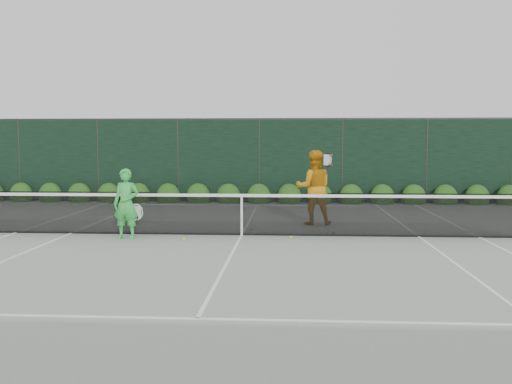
{
  "coord_description": "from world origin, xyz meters",
  "views": [
    {
      "loc": [
        1.15,
        -13.24,
        2.19
      ],
      "look_at": [
        0.32,
        0.3,
        1.0
      ],
      "focal_mm": 40.0,
      "sensor_mm": 36.0,
      "label": 1
    }
  ],
  "objects": [
    {
      "name": "player_woman",
      "position": [
        -2.58,
        -0.6,
        0.8
      ],
      "size": [
        0.66,
        0.43,
        1.59
      ],
      "rotation": [
        0.0,
        0.0,
        -0.08
      ],
      "color": "green",
      "rests_on": "ground"
    },
    {
      "name": "player_man",
      "position": [
        1.76,
        1.9,
        0.99
      ],
      "size": [
        1.0,
        0.8,
        1.98
      ],
      "rotation": [
        0.0,
        0.0,
        3.19
      ],
      "color": "orange",
      "rests_on": "ground"
    },
    {
      "name": "court_lines",
      "position": [
        0.0,
        0.0,
        0.01
      ],
      "size": [
        11.03,
        23.83,
        0.01
      ],
      "color": "white",
      "rests_on": "ground"
    },
    {
      "name": "tennis_balls",
      "position": [
        0.53,
        -0.02,
        0.03
      ],
      "size": [
        3.47,
        1.69,
        0.07
      ],
      "color": "#B8E332",
      "rests_on": "ground"
    },
    {
      "name": "hedge_row",
      "position": [
        -0.0,
        7.15,
        0.23
      ],
      "size": [
        31.66,
        0.65,
        0.94
      ],
      "color": "#16390F",
      "rests_on": "ground"
    },
    {
      "name": "tennis_net",
      "position": [
        -0.02,
        0.0,
        0.53
      ],
      "size": [
        12.9,
        0.1,
        1.07
      ],
      "color": "#10311C",
      "rests_on": "ground"
    },
    {
      "name": "ground",
      "position": [
        0.0,
        0.0,
        0.0
      ],
      "size": [
        80.0,
        80.0,
        0.0
      ],
      "primitive_type": "plane",
      "color": "gray",
      "rests_on": "ground"
    },
    {
      "name": "windscreen_fence",
      "position": [
        0.0,
        -2.71,
        1.51
      ],
      "size": [
        32.0,
        21.07,
        3.06
      ],
      "color": "black",
      "rests_on": "ground"
    }
  ]
}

